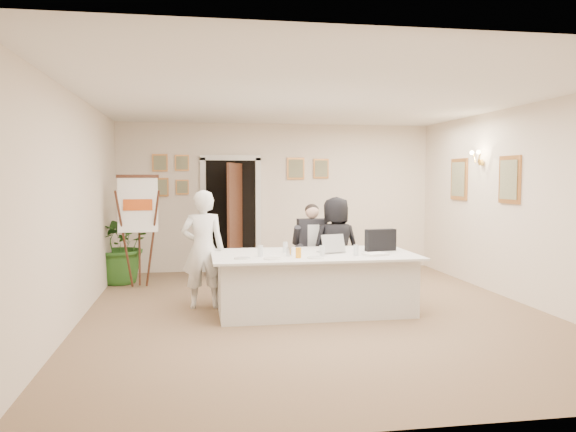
# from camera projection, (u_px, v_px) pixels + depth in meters

# --- Properties ---
(floor) EXTENTS (7.00, 7.00, 0.00)m
(floor) POSITION_uv_depth(u_px,v_px,m) (316.00, 312.00, 7.44)
(floor) COLOR brown
(floor) RESTS_ON ground
(ceiling) EXTENTS (6.00, 7.00, 0.02)m
(ceiling) POSITION_uv_depth(u_px,v_px,m) (316.00, 99.00, 7.24)
(ceiling) COLOR white
(ceiling) RESTS_ON wall_back
(wall_back) EXTENTS (6.00, 0.10, 2.80)m
(wall_back) POSITION_uv_depth(u_px,v_px,m) (278.00, 197.00, 10.78)
(wall_back) COLOR beige
(wall_back) RESTS_ON floor
(wall_front) EXTENTS (6.00, 0.10, 2.80)m
(wall_front) POSITION_uv_depth(u_px,v_px,m) (422.00, 233.00, 3.89)
(wall_front) COLOR beige
(wall_front) RESTS_ON floor
(wall_left) EXTENTS (0.10, 7.00, 2.80)m
(wall_left) POSITION_uv_depth(u_px,v_px,m) (76.00, 209.00, 6.85)
(wall_left) COLOR beige
(wall_left) RESTS_ON floor
(wall_right) EXTENTS (0.10, 7.00, 2.80)m
(wall_right) POSITION_uv_depth(u_px,v_px,m) (526.00, 205.00, 7.82)
(wall_right) COLOR beige
(wall_right) RESTS_ON floor
(doorway) EXTENTS (1.14, 0.86, 2.20)m
(doorway) POSITION_uv_depth(u_px,v_px,m) (232.00, 217.00, 10.49)
(doorway) COLOR black
(doorway) RESTS_ON floor
(pictures_back_wall) EXTENTS (3.40, 0.06, 0.80)m
(pictures_back_wall) POSITION_uv_depth(u_px,v_px,m) (236.00, 174.00, 10.59)
(pictures_back_wall) COLOR #B97A3F
(pictures_back_wall) RESTS_ON wall_back
(pictures_right_wall) EXTENTS (0.06, 2.20, 0.80)m
(pictures_right_wall) POSITION_uv_depth(u_px,v_px,m) (482.00, 179.00, 8.98)
(pictures_right_wall) COLOR #B97A3F
(pictures_right_wall) RESTS_ON wall_right
(wall_sconce) EXTENTS (0.20, 0.30, 0.24)m
(wall_sconce) POSITION_uv_depth(u_px,v_px,m) (478.00, 157.00, 8.94)
(wall_sconce) COLOR gold
(wall_sconce) RESTS_ON wall_right
(conference_table) EXTENTS (2.68, 1.43, 0.78)m
(conference_table) POSITION_uv_depth(u_px,v_px,m) (313.00, 282.00, 7.48)
(conference_table) COLOR silver
(conference_table) RESTS_ON floor
(seated_man) EXTENTS (0.67, 0.70, 1.39)m
(seated_man) POSITION_uv_depth(u_px,v_px,m) (312.00, 248.00, 8.61)
(seated_man) COLOR black
(seated_man) RESTS_ON floor
(flip_chart) EXTENTS (0.63, 0.41, 1.78)m
(flip_chart) POSITION_uv_depth(u_px,v_px,m) (139.00, 237.00, 9.02)
(flip_chart) COLOR black
(flip_chart) RESTS_ON floor
(standing_man) EXTENTS (0.59, 0.39, 1.61)m
(standing_man) POSITION_uv_depth(u_px,v_px,m) (203.00, 249.00, 7.64)
(standing_man) COLOR white
(standing_man) RESTS_ON floor
(standing_woman) EXTENTS (0.79, 0.56, 1.50)m
(standing_woman) POSITION_uv_depth(u_px,v_px,m) (336.00, 247.00, 8.35)
(standing_woman) COLOR black
(standing_woman) RESTS_ON floor
(potted_palm) EXTENTS (1.49, 1.39, 1.35)m
(potted_palm) POSITION_uv_depth(u_px,v_px,m) (121.00, 243.00, 9.44)
(potted_palm) COLOR #28581D
(potted_palm) RESTS_ON floor
(laptop) EXTENTS (0.41, 0.43, 0.28)m
(laptop) POSITION_uv_depth(u_px,v_px,m) (331.00, 242.00, 7.54)
(laptop) COLOR #B7BABC
(laptop) RESTS_ON conference_table
(laptop_bag) EXTENTS (0.44, 0.18, 0.30)m
(laptop_bag) POSITION_uv_depth(u_px,v_px,m) (380.00, 240.00, 7.70)
(laptop_bag) COLOR black
(laptop_bag) RESTS_ON conference_table
(paper_stack) EXTENTS (0.35, 0.30, 0.03)m
(paper_stack) POSITION_uv_depth(u_px,v_px,m) (375.00, 254.00, 7.27)
(paper_stack) COLOR white
(paper_stack) RESTS_ON conference_table
(plate_left) EXTENTS (0.24, 0.24, 0.01)m
(plate_left) POSITION_uv_depth(u_px,v_px,m) (242.00, 258.00, 6.95)
(plate_left) COLOR white
(plate_left) RESTS_ON conference_table
(plate_mid) EXTENTS (0.27, 0.27, 0.01)m
(plate_mid) POSITION_uv_depth(u_px,v_px,m) (272.00, 258.00, 6.93)
(plate_mid) COLOR white
(plate_mid) RESTS_ON conference_table
(plate_near) EXTENTS (0.27, 0.27, 0.01)m
(plate_near) POSITION_uv_depth(u_px,v_px,m) (316.00, 258.00, 7.01)
(plate_near) COLOR white
(plate_near) RESTS_ON conference_table
(glass_a) EXTENTS (0.08, 0.08, 0.14)m
(glass_a) POSITION_uv_depth(u_px,v_px,m) (260.00, 251.00, 7.17)
(glass_a) COLOR silver
(glass_a) RESTS_ON conference_table
(glass_b) EXTENTS (0.08, 0.08, 0.14)m
(glass_b) POSITION_uv_depth(u_px,v_px,m) (322.00, 251.00, 7.16)
(glass_b) COLOR silver
(glass_b) RESTS_ON conference_table
(glass_c) EXTENTS (0.08, 0.08, 0.14)m
(glass_c) POSITION_uv_depth(u_px,v_px,m) (356.00, 250.00, 7.24)
(glass_c) COLOR silver
(glass_c) RESTS_ON conference_table
(glass_d) EXTENTS (0.07, 0.07, 0.14)m
(glass_d) POSITION_uv_depth(u_px,v_px,m) (285.00, 247.00, 7.55)
(glass_d) COLOR silver
(glass_d) RESTS_ON conference_table
(oj_glass) EXTENTS (0.09, 0.09, 0.13)m
(oj_glass) POSITION_uv_depth(u_px,v_px,m) (298.00, 253.00, 7.03)
(oj_glass) COLOR #FF9D15
(oj_glass) RESTS_ON conference_table
(steel_jug) EXTENTS (0.08, 0.08, 0.11)m
(steel_jug) POSITION_uv_depth(u_px,v_px,m) (289.00, 252.00, 7.19)
(steel_jug) COLOR silver
(steel_jug) RESTS_ON conference_table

